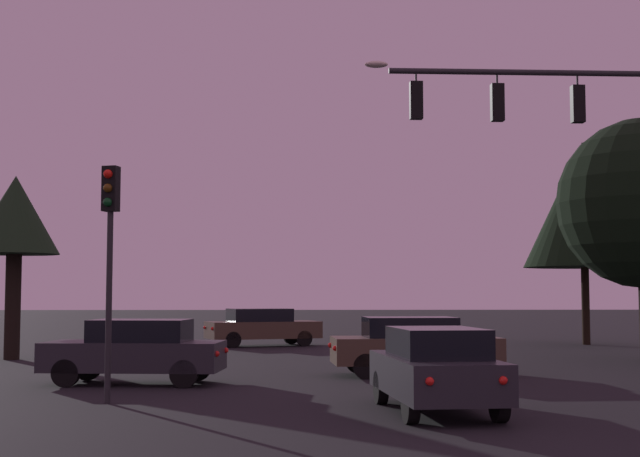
{
  "coord_description": "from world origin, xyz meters",
  "views": [
    {
      "loc": [
        -2.3,
        -6.99,
        2.14
      ],
      "look_at": [
        -1.48,
        15.86,
        3.82
      ],
      "focal_mm": 49.6,
      "sensor_mm": 36.0,
      "label": 1
    }
  ],
  "objects_px": {
    "traffic_light_corner_right": "(110,235)",
    "car_crossing_right": "(136,350)",
    "car_nearside_lane": "(436,368)",
    "car_crossing_left": "(414,345)",
    "tree_center_horizon": "(583,204)",
    "traffic_signal_mast_arm": "(569,146)",
    "tree_behind_sign": "(15,218)",
    "car_far_lane": "(262,326)"
  },
  "relations": [
    {
      "from": "traffic_light_corner_right",
      "to": "car_crossing_right",
      "type": "xyz_separation_m",
      "value": [
        -0.08,
        3.68,
        -2.49
      ]
    },
    {
      "from": "car_nearside_lane",
      "to": "car_crossing_left",
      "type": "xyz_separation_m",
      "value": [
        0.62,
        7.15,
        0.0
      ]
    },
    {
      "from": "car_nearside_lane",
      "to": "tree_center_horizon",
      "type": "bearing_deg",
      "value": 64.72
    },
    {
      "from": "car_crossing_right",
      "to": "car_crossing_left",
      "type": "bearing_deg",
      "value": 15.27
    },
    {
      "from": "traffic_signal_mast_arm",
      "to": "traffic_light_corner_right",
      "type": "bearing_deg",
      "value": -162.73
    },
    {
      "from": "car_nearside_lane",
      "to": "car_crossing_right",
      "type": "relative_size",
      "value": 0.96
    },
    {
      "from": "traffic_signal_mast_arm",
      "to": "tree_behind_sign",
      "type": "distance_m",
      "value": 17.82
    },
    {
      "from": "car_crossing_left",
      "to": "car_crossing_right",
      "type": "bearing_deg",
      "value": -164.73
    },
    {
      "from": "traffic_light_corner_right",
      "to": "car_crossing_right",
      "type": "bearing_deg",
      "value": 91.2
    },
    {
      "from": "traffic_signal_mast_arm",
      "to": "car_crossing_right",
      "type": "xyz_separation_m",
      "value": [
        -10.33,
        0.49,
        -4.86
      ]
    },
    {
      "from": "car_crossing_right",
      "to": "traffic_light_corner_right",
      "type": "bearing_deg",
      "value": -88.8
    },
    {
      "from": "traffic_light_corner_right",
      "to": "tree_center_horizon",
      "type": "bearing_deg",
      "value": 50.18
    },
    {
      "from": "traffic_signal_mast_arm",
      "to": "tree_behind_sign",
      "type": "xyz_separation_m",
      "value": [
        -15.67,
        8.41,
        -1.06
      ]
    },
    {
      "from": "traffic_light_corner_right",
      "to": "tree_center_horizon",
      "type": "relative_size",
      "value": 0.54
    },
    {
      "from": "car_far_lane",
      "to": "tree_behind_sign",
      "type": "relative_size",
      "value": 0.81
    },
    {
      "from": "car_far_lane",
      "to": "car_crossing_right",
      "type": "bearing_deg",
      "value": -99.6
    },
    {
      "from": "car_crossing_right",
      "to": "car_far_lane",
      "type": "height_order",
      "value": "same"
    },
    {
      "from": "tree_center_horizon",
      "to": "car_crossing_right",
      "type": "bearing_deg",
      "value": -136.02
    },
    {
      "from": "traffic_light_corner_right",
      "to": "car_far_lane",
      "type": "height_order",
      "value": "traffic_light_corner_right"
    },
    {
      "from": "car_nearside_lane",
      "to": "car_far_lane",
      "type": "xyz_separation_m",
      "value": [
        -3.72,
        20.3,
        0.0
      ]
    },
    {
      "from": "car_nearside_lane",
      "to": "car_crossing_right",
      "type": "xyz_separation_m",
      "value": [
        -6.26,
        5.27,
        0.0
      ]
    },
    {
      "from": "car_nearside_lane",
      "to": "car_crossing_left",
      "type": "height_order",
      "value": "same"
    },
    {
      "from": "car_far_lane",
      "to": "tree_center_horizon",
      "type": "bearing_deg",
      "value": 2.01
    },
    {
      "from": "car_far_lane",
      "to": "tree_behind_sign",
      "type": "distance_m",
      "value": 11.28
    },
    {
      "from": "tree_center_horizon",
      "to": "car_nearside_lane",
      "type": "bearing_deg",
      "value": -115.28
    },
    {
      "from": "car_crossing_left",
      "to": "tree_behind_sign",
      "type": "xyz_separation_m",
      "value": [
        -12.23,
        6.04,
        3.79
      ]
    },
    {
      "from": "traffic_signal_mast_arm",
      "to": "car_far_lane",
      "type": "relative_size",
      "value": 1.62
    },
    {
      "from": "car_nearside_lane",
      "to": "car_crossing_right",
      "type": "height_order",
      "value": "same"
    },
    {
      "from": "car_crossing_left",
      "to": "traffic_light_corner_right",
      "type": "bearing_deg",
      "value": -140.76
    },
    {
      "from": "traffic_signal_mast_arm",
      "to": "traffic_light_corner_right",
      "type": "relative_size",
      "value": 1.69
    },
    {
      "from": "traffic_light_corner_right",
      "to": "tree_center_horizon",
      "type": "distance_m",
      "value": 25.11
    },
    {
      "from": "car_nearside_lane",
      "to": "car_far_lane",
      "type": "height_order",
      "value": "same"
    },
    {
      "from": "car_crossing_left",
      "to": "tree_center_horizon",
      "type": "bearing_deg",
      "value": 56.01
    },
    {
      "from": "tree_behind_sign",
      "to": "tree_center_horizon",
      "type": "bearing_deg",
      "value": 19.51
    },
    {
      "from": "traffic_light_corner_right",
      "to": "car_crossing_right",
      "type": "distance_m",
      "value": 4.44
    },
    {
      "from": "traffic_light_corner_right",
      "to": "tree_behind_sign",
      "type": "distance_m",
      "value": 12.87
    },
    {
      "from": "traffic_signal_mast_arm",
      "to": "car_far_lane",
      "type": "distance_m",
      "value": 18.03
    },
    {
      "from": "car_nearside_lane",
      "to": "traffic_signal_mast_arm",
      "type": "bearing_deg",
      "value": 49.57
    },
    {
      "from": "car_nearside_lane",
      "to": "tree_center_horizon",
      "type": "xyz_separation_m",
      "value": [
        9.81,
        20.77,
        5.1
      ]
    },
    {
      "from": "tree_behind_sign",
      "to": "tree_center_horizon",
      "type": "height_order",
      "value": "tree_center_horizon"
    },
    {
      "from": "car_crossing_right",
      "to": "car_nearside_lane",
      "type": "bearing_deg",
      "value": -40.07
    },
    {
      "from": "car_crossing_left",
      "to": "car_far_lane",
      "type": "xyz_separation_m",
      "value": [
        -4.34,
        13.15,
        0.0
      ]
    }
  ]
}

